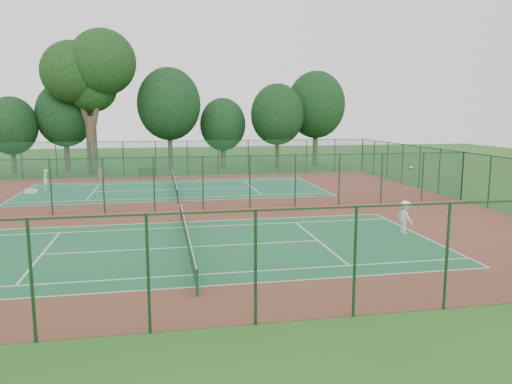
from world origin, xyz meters
The scene contains 20 objects.
ground centered at (0.00, 0.00, 0.00)m, with size 120.00×120.00×0.00m, color #25541A.
red_pad centered at (0.00, 0.00, 0.01)m, with size 40.00×36.00×0.01m, color maroon.
court_near centered at (0.00, -9.00, 0.01)m, with size 23.77×10.97×0.01m, color #1E613A.
court_far centered at (0.00, 9.00, 0.01)m, with size 23.77×10.97×0.01m, color #216A45.
fence_north centered at (0.00, 18.00, 1.76)m, with size 40.00×0.09×3.50m.
fence_south centered at (0.00, -18.00, 1.76)m, with size 40.00×0.09×3.50m.
fence_east centered at (20.00, 0.00, 1.76)m, with size 0.09×36.00×3.50m.
fence_divider centered at (0.00, 0.00, 1.76)m, with size 40.00×0.09×3.50m.
tennis_net_near centered at (0.00, -9.00, 0.54)m, with size 0.10×12.90×0.97m.
tennis_net_far centered at (0.00, 9.00, 0.54)m, with size 0.10×12.90×0.97m.
player_near centered at (11.29, -8.38, 0.87)m, with size 1.10×0.63×1.71m, color white.
player_far centered at (-10.20, 10.31, 0.88)m, with size 0.63×0.41×1.72m, color silver.
trash_bin centered at (-6.69, 17.18, 0.52)m, with size 0.57×0.57×1.03m, color gray.
bench centered at (-2.37, 16.89, 0.55)m, with size 1.73×0.64×1.04m.
kit_bag centered at (-11.05, 9.22, 0.18)m, with size 0.89×0.33×0.33m, color silver.
stray_ball_a centered at (1.33, -0.75, 0.04)m, with size 0.07×0.07×0.07m, color gold.
stray_ball_b centered at (4.86, -0.56, 0.04)m, with size 0.06×0.06×0.06m, color gold.
stray_ball_c centered at (-0.39, -0.95, 0.05)m, with size 0.07×0.07×0.07m, color yellow.
big_tree centered at (-7.87, 22.13, 10.32)m, with size 9.49×6.94×14.57m.
evergreen_row centered at (0.50, 24.25, 0.00)m, with size 39.00×5.00×12.00m, color black, non-canonical shape.
Camera 1 is at (-1.11, -31.80, 6.25)m, focal length 35.00 mm.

